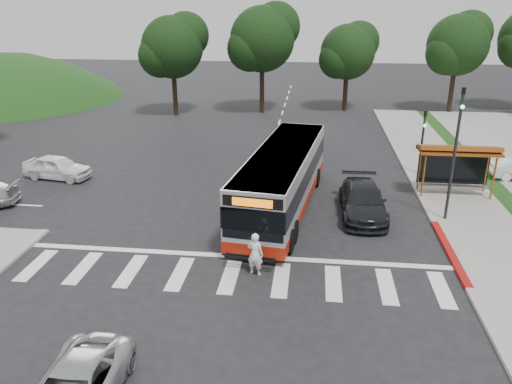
# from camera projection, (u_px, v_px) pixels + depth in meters

# --- Properties ---
(ground) EXTENTS (140.00, 140.00, 0.00)m
(ground) POSITION_uv_depth(u_px,v_px,m) (247.00, 224.00, 24.10)
(ground) COLOR black
(ground) RESTS_ON ground
(sidewalk_east) EXTENTS (4.00, 40.00, 0.12)m
(sidewalk_east) POSITION_uv_depth(u_px,v_px,m) (443.00, 177.00, 30.31)
(sidewalk_east) COLOR gray
(sidewalk_east) RESTS_ON ground
(curb_east) EXTENTS (0.30, 40.00, 0.15)m
(curb_east) POSITION_uv_depth(u_px,v_px,m) (410.00, 176.00, 30.52)
(curb_east) COLOR #9E9991
(curb_east) RESTS_ON ground
(curb_east_red) EXTENTS (0.32, 6.00, 0.15)m
(curb_east_red) POSITION_uv_depth(u_px,v_px,m) (450.00, 252.00, 21.24)
(curb_east_red) COLOR maroon
(curb_east_red) RESTS_ON ground
(crosswalk_ladder) EXTENTS (18.00, 2.60, 0.01)m
(crosswalk_ladder) POSITION_uv_depth(u_px,v_px,m) (230.00, 277.00, 19.46)
(crosswalk_ladder) COLOR silver
(crosswalk_ladder) RESTS_ON ground
(bus_shelter) EXTENTS (4.20, 1.60, 2.86)m
(bus_shelter) POSITION_uv_depth(u_px,v_px,m) (458.00, 155.00, 26.83)
(bus_shelter) COLOR #9F501A
(bus_shelter) RESTS_ON sidewalk_east
(traffic_signal_ne_tall) EXTENTS (0.18, 0.37, 6.50)m
(traffic_signal_ne_tall) POSITION_uv_depth(u_px,v_px,m) (456.00, 144.00, 23.07)
(traffic_signal_ne_tall) COLOR black
(traffic_signal_ne_tall) RESTS_ON ground
(traffic_signal_ne_short) EXTENTS (0.18, 0.37, 4.00)m
(traffic_signal_ne_short) POSITION_uv_depth(u_px,v_px,m) (423.00, 136.00, 30.06)
(traffic_signal_ne_short) COLOR black
(traffic_signal_ne_short) RESTS_ON ground
(tree_ne_a) EXTENTS (6.16, 5.74, 9.30)m
(tree_ne_a) POSITION_uv_depth(u_px,v_px,m) (458.00, 44.00, 46.13)
(tree_ne_a) COLOR black
(tree_ne_a) RESTS_ON parking_lot
(tree_north_a) EXTENTS (6.60, 6.15, 10.17)m
(tree_north_a) POSITION_uv_depth(u_px,v_px,m) (263.00, 38.00, 46.03)
(tree_north_a) COLOR black
(tree_north_a) RESTS_ON ground
(tree_north_b) EXTENTS (5.72, 5.33, 8.43)m
(tree_north_b) POSITION_uv_depth(u_px,v_px,m) (349.00, 51.00, 47.46)
(tree_north_b) COLOR black
(tree_north_b) RESTS_ON ground
(tree_north_c) EXTENTS (6.16, 5.74, 9.30)m
(tree_north_c) POSITION_uv_depth(u_px,v_px,m) (173.00, 46.00, 45.25)
(tree_north_c) COLOR black
(tree_north_c) RESTS_ON ground
(transit_bus) EXTENTS (4.21, 12.39, 3.14)m
(transit_bus) POSITION_uv_depth(u_px,v_px,m) (283.00, 180.00, 25.28)
(transit_bus) COLOR #B3B6B8
(transit_bus) RESTS_ON ground
(pedestrian) EXTENTS (0.74, 0.59, 1.77)m
(pedestrian) POSITION_uv_depth(u_px,v_px,m) (255.00, 254.00, 19.35)
(pedestrian) COLOR white
(pedestrian) RESTS_ON ground
(dark_sedan) EXTENTS (2.22, 5.30, 1.53)m
(dark_sedan) POSITION_uv_depth(u_px,v_px,m) (363.00, 201.00, 24.84)
(dark_sedan) COLOR black
(dark_sedan) RESTS_ON ground
(west_car_white) EXTENTS (4.36, 2.33, 1.41)m
(west_car_white) POSITION_uv_depth(u_px,v_px,m) (57.00, 167.00, 30.10)
(west_car_white) COLOR white
(west_car_white) RESTS_ON ground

